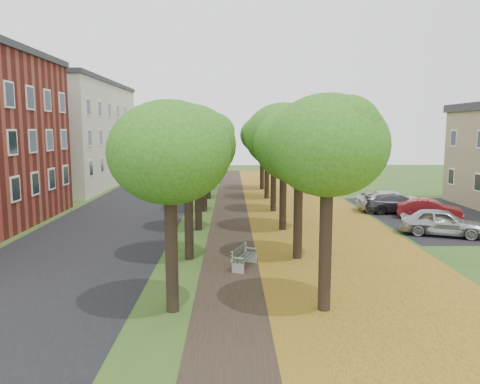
{
  "coord_description": "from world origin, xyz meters",
  "views": [
    {
      "loc": [
        -0.34,
        -14.18,
        5.72
      ],
      "look_at": [
        0.11,
        9.57,
        2.5
      ],
      "focal_mm": 35.0,
      "sensor_mm": 36.0,
      "label": 1
    }
  ],
  "objects_px": {
    "bench": "(243,257)",
    "car_red": "(430,209)",
    "car_silver": "(442,222)",
    "car_grey": "(397,203)",
    "car_white": "(394,201)"
  },
  "relations": [
    {
      "from": "car_silver",
      "to": "car_white",
      "type": "height_order",
      "value": "car_silver"
    },
    {
      "from": "bench",
      "to": "car_red",
      "type": "height_order",
      "value": "car_red"
    },
    {
      "from": "car_white",
      "to": "bench",
      "type": "bearing_deg",
      "value": 145.2
    },
    {
      "from": "car_silver",
      "to": "car_grey",
      "type": "height_order",
      "value": "car_silver"
    },
    {
      "from": "car_white",
      "to": "car_silver",
      "type": "bearing_deg",
      "value": -175.09
    },
    {
      "from": "bench",
      "to": "car_grey",
      "type": "bearing_deg",
      "value": -19.86
    },
    {
      "from": "bench",
      "to": "car_red",
      "type": "bearing_deg",
      "value": -28.88
    },
    {
      "from": "bench",
      "to": "car_grey",
      "type": "xyz_separation_m",
      "value": [
        10.84,
        12.52,
        0.22
      ]
    },
    {
      "from": "car_grey",
      "to": "car_silver",
      "type": "bearing_deg",
      "value": -177.93
    },
    {
      "from": "bench",
      "to": "car_white",
      "type": "relative_size",
      "value": 0.36
    },
    {
      "from": "car_silver",
      "to": "car_grey",
      "type": "relative_size",
      "value": 0.94
    },
    {
      "from": "car_silver",
      "to": "car_red",
      "type": "relative_size",
      "value": 1.1
    },
    {
      "from": "car_silver",
      "to": "car_grey",
      "type": "bearing_deg",
      "value": 22.04
    },
    {
      "from": "bench",
      "to": "car_white",
      "type": "xyz_separation_m",
      "value": [
        10.84,
        13.05,
        0.27
      ]
    },
    {
      "from": "car_silver",
      "to": "car_white",
      "type": "bearing_deg",
      "value": 22.04
    }
  ]
}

